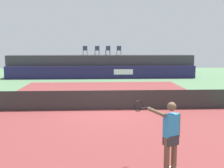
# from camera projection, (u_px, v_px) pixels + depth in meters

# --- Properties ---
(ground_plane) EXTENTS (48.00, 48.00, 0.00)m
(ground_plane) POSITION_uv_depth(u_px,v_px,m) (104.00, 99.00, 17.33)
(ground_plane) COLOR #4C704C
(court_inner) EXTENTS (12.00, 22.00, 0.00)m
(court_inner) POSITION_uv_depth(u_px,v_px,m) (106.00, 110.00, 14.36)
(court_inner) COLOR maroon
(court_inner) RESTS_ON ground
(sponsor_wall) EXTENTS (18.00, 0.22, 1.20)m
(sponsor_wall) POSITION_uv_depth(u_px,v_px,m) (101.00, 73.00, 27.65)
(sponsor_wall) COLOR #231E4C
(sponsor_wall) RESTS_ON ground
(spectator_platform) EXTENTS (18.00, 2.80, 2.20)m
(spectator_platform) POSITION_uv_depth(u_px,v_px,m) (101.00, 66.00, 29.37)
(spectator_platform) COLOR #38383D
(spectator_platform) RESTS_ON ground
(spectator_chair_far_left) EXTENTS (0.44, 0.44, 0.89)m
(spectator_chair_far_left) POSITION_uv_depth(u_px,v_px,m) (85.00, 50.00, 28.96)
(spectator_chair_far_left) COLOR #2D3D56
(spectator_chair_far_left) RESTS_ON spectator_platform
(spectator_chair_left) EXTENTS (0.47, 0.47, 0.89)m
(spectator_chair_left) POSITION_uv_depth(u_px,v_px,m) (97.00, 50.00, 29.02)
(spectator_chair_left) COLOR #2D3D56
(spectator_chair_left) RESTS_ON spectator_platform
(spectator_chair_center) EXTENTS (0.48, 0.48, 0.89)m
(spectator_chair_center) POSITION_uv_depth(u_px,v_px,m) (108.00, 50.00, 28.99)
(spectator_chair_center) COLOR #2D3D56
(spectator_chair_center) RESTS_ON spectator_platform
(spectator_chair_right) EXTENTS (0.46, 0.46, 0.89)m
(spectator_chair_right) POSITION_uv_depth(u_px,v_px,m) (119.00, 50.00, 29.03)
(spectator_chair_right) COLOR #2D3D56
(spectator_chair_right) RESTS_ON spectator_platform
(tennis_net) EXTENTS (12.40, 0.02, 0.95)m
(tennis_net) POSITION_uv_depth(u_px,v_px,m) (106.00, 100.00, 14.30)
(tennis_net) COLOR #2D2D2D
(tennis_net) RESTS_ON ground
(tennis_player) EXTENTS (1.08, 1.02, 1.77)m
(tennis_player) POSITION_uv_depth(u_px,v_px,m) (170.00, 135.00, 7.10)
(tennis_player) COLOR white
(tennis_player) RESTS_ON court_inner
(tennis_ball) EXTENTS (0.07, 0.07, 0.07)m
(tennis_ball) POSITION_uv_depth(u_px,v_px,m) (51.00, 88.00, 21.42)
(tennis_ball) COLOR #D8EA33
(tennis_ball) RESTS_ON court_inner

